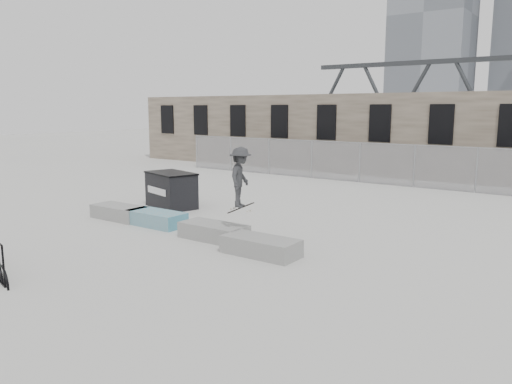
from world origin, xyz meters
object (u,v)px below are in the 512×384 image
planter_far_left (119,212)px  planter_center_left (156,218)px  planter_offset (261,245)px  skateboarder (240,177)px  dumpster (171,190)px  planter_center_right (214,231)px

planter_far_left → planter_center_left: (1.72, 0.05, 0.00)m
planter_offset → skateboarder: (-1.03, 0.51, 1.61)m
dumpster → skateboarder: skateboarder is taller
planter_far_left → planter_offset: size_ratio=1.00×
dumpster → planter_far_left: bearing=-74.2°
planter_center_right → skateboarder: (0.94, 0.03, 1.61)m
planter_far_left → dumpster: size_ratio=0.87×
planter_center_right → dumpster: (-4.31, 2.63, 0.43)m
planter_center_right → skateboarder: 1.86m
planter_center_left → skateboarder: size_ratio=1.09×
planter_far_left → planter_center_right: bearing=-2.5°
dumpster → planter_center_right: bearing=-15.0°
planter_offset → skateboarder: bearing=153.6°
planter_center_left → dumpster: 2.96m
planter_center_right → dumpster: dumpster is taller
planter_center_left → dumpster: (-1.70, 2.39, 0.43)m
planter_far_left → skateboarder: bearing=-1.7°
planter_center_right → planter_offset: same height
skateboarder → planter_center_left: bearing=65.4°
planter_center_right → planter_offset: (1.97, -0.48, 0.00)m
skateboarder → planter_far_left: bearing=67.1°
dumpster → skateboarder: size_ratio=1.25×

